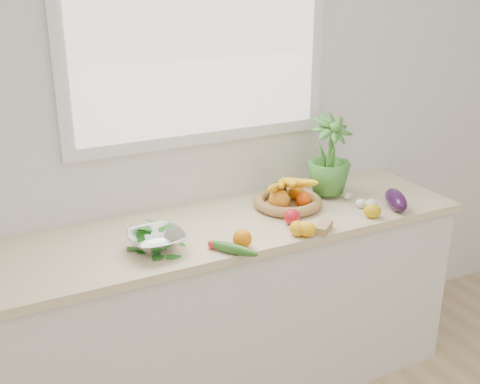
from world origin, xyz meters
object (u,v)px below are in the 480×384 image
cucumber (232,249)px  colander_with_spinach (156,237)px  fruit_basket (287,198)px  eggplant (396,200)px  potted_herb (329,155)px  apple (292,217)px

cucumber → colander_with_spinach: (-0.26, 0.17, 0.04)m
fruit_basket → colander_with_spinach: size_ratio=1.67×
fruit_basket → colander_with_spinach: bearing=-167.7°
eggplant → potted_herb: potted_herb is taller
eggplant → fruit_basket: bearing=151.4°
apple → colander_with_spinach: bearing=177.5°
fruit_basket → colander_with_spinach: 0.73m
eggplant → potted_herb: size_ratio=0.56×
potted_herb → colander_with_spinach: potted_herb is taller
apple → cucumber: (-0.37, -0.14, -0.01)m
eggplant → colander_with_spinach: 1.18m
eggplant → fruit_basket: fruit_basket is taller
apple → fruit_basket: (0.09, 0.18, 0.01)m
potted_herb → cucumber: bearing=-153.1°
eggplant → apple: bearing=173.2°
cucumber → eggplant: bearing=4.8°
cucumber → colander_with_spinach: colander_with_spinach is taller
apple → colander_with_spinach: (-0.63, 0.03, 0.03)m
apple → colander_with_spinach: colander_with_spinach is taller
potted_herb → colander_with_spinach: bearing=-168.8°
potted_herb → eggplant: bearing=-55.5°
cucumber → potted_herb: bearing=26.9°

